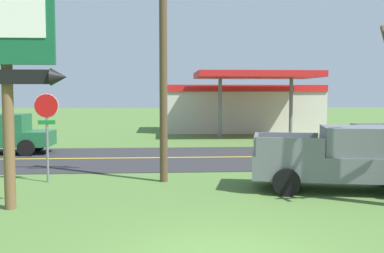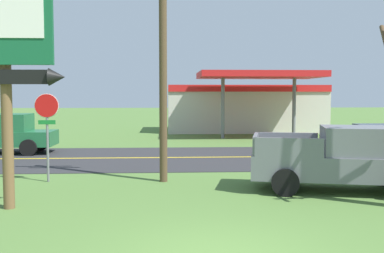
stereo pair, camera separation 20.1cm
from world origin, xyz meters
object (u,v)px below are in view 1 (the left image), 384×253
(gas_station, at_px, (241,106))
(car_tan_mid_lane, at_px, (378,143))
(motel_sign, at_px, (8,53))
(pickup_grey_parked_on_lawn, at_px, (342,159))
(stop_sign, at_px, (47,122))
(utility_pole, at_px, (163,45))

(gas_station, distance_m, car_tan_mid_lane, 17.33)
(motel_sign, bearing_deg, pickup_grey_parked_on_lawn, 10.42)
(stop_sign, xyz_separation_m, utility_pole, (3.86, -0.15, 2.52))
(stop_sign, height_order, utility_pole, utility_pole)
(stop_sign, height_order, pickup_grey_parked_on_lawn, stop_sign)
(utility_pole, bearing_deg, pickup_grey_parked_on_lawn, -19.18)
(car_tan_mid_lane, bearing_deg, pickup_grey_parked_on_lawn, -124.73)
(car_tan_mid_lane, bearing_deg, gas_station, 99.81)
(stop_sign, bearing_deg, gas_station, 63.82)
(motel_sign, xyz_separation_m, gas_station, (10.13, 24.29, -2.00))
(gas_station, distance_m, pickup_grey_parked_on_lawn, 22.63)
(stop_sign, xyz_separation_m, pickup_grey_parked_on_lawn, (9.22, -2.01, -1.06))
(pickup_grey_parked_on_lawn, xyz_separation_m, car_tan_mid_lane, (3.84, 5.55, -0.13))
(stop_sign, xyz_separation_m, car_tan_mid_lane, (13.06, 3.53, -1.20))
(stop_sign, bearing_deg, pickup_grey_parked_on_lawn, -12.32)
(stop_sign, relative_size, utility_pole, 0.35)
(stop_sign, height_order, gas_station, gas_station)
(stop_sign, bearing_deg, motel_sign, -90.25)
(utility_pole, distance_m, gas_station, 21.81)
(utility_pole, bearing_deg, stop_sign, 177.80)
(motel_sign, xyz_separation_m, utility_pole, (3.87, 3.56, 0.60))
(motel_sign, relative_size, stop_sign, 1.99)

